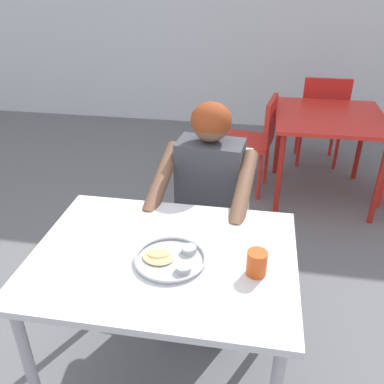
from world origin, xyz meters
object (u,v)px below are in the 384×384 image
Objects in this scene: thali_tray at (171,259)px; chair_foreground at (213,209)px; drinking_cup at (257,262)px; table_background_red at (329,125)px; chair_red_left at (254,137)px; table_foreground at (164,271)px; diner_foreground at (206,196)px; chair_red_far at (322,115)px.

thali_tray is 0.89m from chair_foreground.
table_background_red is (0.51, 2.04, -0.18)m from drinking_cup.
thali_tray is at bearing -97.30° from chair_red_left.
thali_tray is 0.33m from drinking_cup.
drinking_cup reaches higher than table_foreground.
diner_foreground is at bearing -119.39° from table_background_red.
drinking_cup reaches higher than chair_red_left.
chair_red_left is 0.88m from chair_red_far.
chair_red_far is at bearing 46.08° from chair_red_left.
table_background_red is 0.60m from chair_red_left.
table_background_red is (0.88, 1.99, -0.04)m from table_foreground.
table_foreground is 1.22× the size of chair_foreground.
diner_foreground is at bearing 85.50° from thali_tray.
diner_foreground is (-0.02, -0.22, 0.21)m from chair_foreground.
table_foreground is 3.72× the size of thali_tray.
diner_foreground reaches higher than drinking_cup.
chair_red_far is (0.91, 2.63, -0.16)m from table_foreground.
thali_tray is (0.04, -0.04, 0.10)m from table_foreground.
chair_red_left is (-0.07, 2.05, -0.32)m from drinking_cup.
drinking_cup is 2.11m from table_background_red.
thali_tray is at bearing -44.70° from table_foreground.
chair_foreground is 1.21m from chair_red_left.
thali_tray is 2.82m from chair_red_far.
table_foreground is at bearing -109.04° from chair_red_far.
thali_tray reaches higher than table_foreground.
table_foreground is 2.17m from table_background_red.
chair_foreground is 1.99m from chair_red_far.
table_foreground is at bearing -98.50° from diner_foreground.
table_background_red is (0.77, 1.18, 0.14)m from chair_foreground.
drinking_cup reaches higher than table_background_red.
drinking_cup is at bearing -8.73° from table_foreground.
table_background_red is at bearing -92.72° from chair_red_far.
chair_foreground is at bearing 106.79° from drinking_cup.
diner_foreground is at bearing 81.50° from table_foreground.
drinking_cup is 0.11× the size of chair_foreground.
drinking_cup is 0.71m from diner_foreground.
chair_foreground reaches higher than table_foreground.
diner_foreground is 2.21m from chair_red_far.
chair_red_far is (0.80, 1.82, 0.02)m from chair_foreground.
thali_tray is 0.33× the size of chair_foreground.
thali_tray is 0.32× the size of chair_red_far.
chair_red_far reaches higher than table_background_red.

